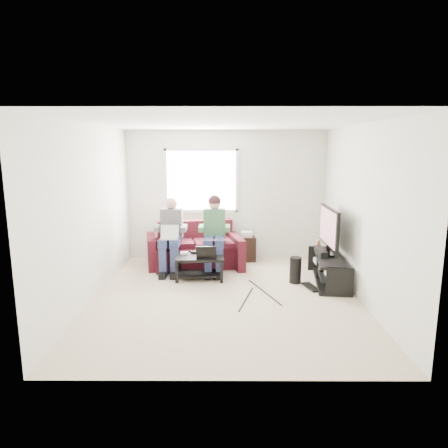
# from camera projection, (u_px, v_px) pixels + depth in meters

# --- Properties ---
(floor) EXTENTS (4.50, 4.50, 0.00)m
(floor) POSITION_uv_depth(u_px,v_px,m) (226.00, 297.00, 6.13)
(floor) COLOR #C4AC98
(floor) RESTS_ON ground
(ceiling) EXTENTS (4.50, 4.50, 0.00)m
(ceiling) POSITION_uv_depth(u_px,v_px,m) (227.00, 123.00, 5.64)
(ceiling) COLOR white
(ceiling) RESTS_ON wall_back
(wall_back) EXTENTS (4.50, 0.00, 4.50)m
(wall_back) POSITION_uv_depth(u_px,v_px,m) (226.00, 195.00, 8.09)
(wall_back) COLOR silver
(wall_back) RESTS_ON floor
(wall_front) EXTENTS (4.50, 0.00, 4.50)m
(wall_front) POSITION_uv_depth(u_px,v_px,m) (227.00, 253.00, 3.67)
(wall_front) COLOR silver
(wall_front) RESTS_ON floor
(wall_left) EXTENTS (0.00, 4.50, 4.50)m
(wall_left) POSITION_uv_depth(u_px,v_px,m) (91.00, 213.00, 5.89)
(wall_left) COLOR silver
(wall_left) RESTS_ON floor
(wall_right) EXTENTS (0.00, 4.50, 4.50)m
(wall_right) POSITION_uv_depth(u_px,v_px,m) (362.00, 213.00, 5.87)
(wall_right) COLOR silver
(wall_right) RESTS_ON floor
(window) EXTENTS (1.48, 0.04, 1.28)m
(window) POSITION_uv_depth(u_px,v_px,m) (201.00, 181.00, 8.02)
(window) COLOR white
(window) RESTS_ON wall_back
(sofa) EXTENTS (1.96, 1.14, 0.84)m
(sofa) POSITION_uv_depth(u_px,v_px,m) (194.00, 250.00, 7.69)
(sofa) COLOR #481220
(sofa) RESTS_ON floor
(person_left) EXTENTS (0.40, 0.71, 1.35)m
(person_left) POSITION_uv_depth(u_px,v_px,m) (171.00, 232.00, 7.31)
(person_left) COLOR navy
(person_left) RESTS_ON sofa
(person_right) EXTENTS (0.40, 0.71, 1.39)m
(person_right) POSITION_uv_depth(u_px,v_px,m) (214.00, 228.00, 7.32)
(person_right) COLOR navy
(person_right) RESTS_ON sofa
(laptop_silver) EXTENTS (0.39, 0.35, 0.24)m
(laptop_silver) POSITION_uv_depth(u_px,v_px,m) (169.00, 235.00, 7.10)
(laptop_silver) COLOR silver
(laptop_silver) RESTS_ON person_left
(coffee_table) EXTENTS (0.84, 0.54, 0.41)m
(coffee_table) POSITION_uv_depth(u_px,v_px,m) (200.00, 262.00, 6.91)
(coffee_table) COLOR black
(coffee_table) RESTS_ON floor
(laptop_black) EXTENTS (0.35, 0.25, 0.24)m
(laptop_black) POSITION_uv_depth(u_px,v_px,m) (206.00, 251.00, 6.79)
(laptop_black) COLOR black
(laptop_black) RESTS_ON coffee_table
(controller_a) EXTENTS (0.15, 0.11, 0.04)m
(controller_a) POSITION_uv_depth(u_px,v_px,m) (184.00, 253.00, 7.01)
(controller_a) COLOR silver
(controller_a) RESTS_ON coffee_table
(controller_b) EXTENTS (0.14, 0.09, 0.04)m
(controller_b) POSITION_uv_depth(u_px,v_px,m) (195.00, 252.00, 7.07)
(controller_b) COLOR black
(controller_b) RESTS_ON coffee_table
(controller_c) EXTENTS (0.15, 0.10, 0.04)m
(controller_c) POSITION_uv_depth(u_px,v_px,m) (217.00, 253.00, 7.03)
(controller_c) COLOR gray
(controller_c) RESTS_ON coffee_table
(tv_stand) EXTENTS (0.60, 1.44, 0.46)m
(tv_stand) POSITION_uv_depth(u_px,v_px,m) (329.00, 271.00, 6.75)
(tv_stand) COLOR black
(tv_stand) RESTS_ON floor
(tv) EXTENTS (0.12, 1.10, 0.81)m
(tv) POSITION_uv_depth(u_px,v_px,m) (329.00, 228.00, 6.71)
(tv) COLOR black
(tv) RESTS_ON tv_stand
(soundbar) EXTENTS (0.12, 0.50, 0.10)m
(soundbar) POSITION_uv_depth(u_px,v_px,m) (321.00, 252.00, 6.79)
(soundbar) COLOR black
(soundbar) RESTS_ON tv_stand
(drink_cup) EXTENTS (0.08, 0.08, 0.12)m
(drink_cup) POSITION_uv_depth(u_px,v_px,m) (318.00, 244.00, 7.31)
(drink_cup) COLOR #B2824D
(drink_cup) RESTS_ON tv_stand
(console_white) EXTENTS (0.30, 0.22, 0.06)m
(console_white) POSITION_uv_depth(u_px,v_px,m) (335.00, 274.00, 6.34)
(console_white) COLOR silver
(console_white) RESTS_ON tv_stand
(console_grey) EXTENTS (0.34, 0.26, 0.08)m
(console_grey) POSITION_uv_depth(u_px,v_px,m) (324.00, 261.00, 7.03)
(console_grey) COLOR gray
(console_grey) RESTS_ON tv_stand
(console_black) EXTENTS (0.38, 0.30, 0.07)m
(console_black) POSITION_uv_depth(u_px,v_px,m) (329.00, 267.00, 6.68)
(console_black) COLOR black
(console_black) RESTS_ON tv_stand
(subwoofer) EXTENTS (0.20, 0.20, 0.44)m
(subwoofer) POSITION_uv_depth(u_px,v_px,m) (295.00, 270.00, 6.72)
(subwoofer) COLOR black
(subwoofer) RESTS_ON floor
(keyboard_floor) EXTENTS (0.25, 0.47, 0.02)m
(keyboard_floor) POSITION_uv_depth(u_px,v_px,m) (311.00, 287.00, 6.51)
(keyboard_floor) COLOR black
(keyboard_floor) RESTS_ON floor
(end_table) EXTENTS (0.33, 0.33, 0.59)m
(end_table) POSITION_uv_depth(u_px,v_px,m) (247.00, 248.00, 8.06)
(end_table) COLOR black
(end_table) RESTS_ON floor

